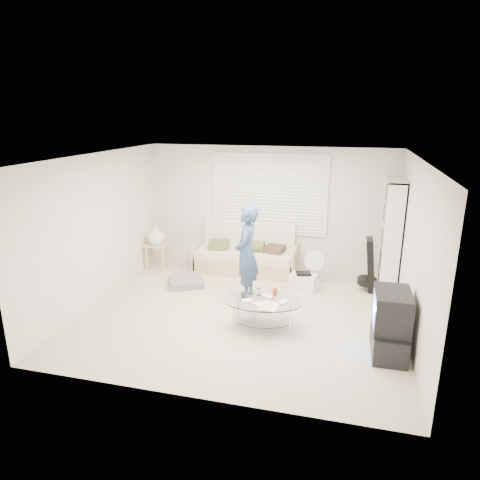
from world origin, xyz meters
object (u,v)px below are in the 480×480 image
(futon_sofa, at_px, (246,256))
(tv_unit, at_px, (390,324))
(bookshelf, at_px, (390,236))
(coffee_table, at_px, (263,306))

(futon_sofa, bearing_deg, tv_unit, -44.77)
(futon_sofa, distance_m, tv_unit, 3.65)
(futon_sofa, bearing_deg, bookshelf, -5.26)
(futon_sofa, height_order, bookshelf, bookshelf)
(tv_unit, distance_m, coffee_table, 1.80)
(tv_unit, bearing_deg, bookshelf, 86.92)
(futon_sofa, relative_size, tv_unit, 2.30)
(futon_sofa, relative_size, coffee_table, 1.63)
(bookshelf, distance_m, coffee_table, 2.86)
(bookshelf, xyz_separation_m, coffee_table, (-1.90, -2.03, -0.65))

